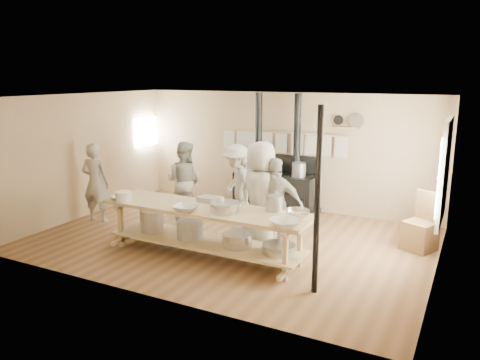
% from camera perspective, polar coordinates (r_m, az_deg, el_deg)
% --- Properties ---
extents(ground, '(7.00, 7.00, 0.00)m').
position_cam_1_polar(ground, '(8.71, -1.12, -7.25)').
color(ground, brown).
rests_on(ground, ground).
extents(room_shell, '(7.00, 7.00, 7.00)m').
position_cam_1_polar(room_shell, '(8.29, -1.17, 3.35)').
color(room_shell, tan).
rests_on(room_shell, ground).
extents(window_right, '(0.09, 1.50, 1.65)m').
position_cam_1_polar(window_right, '(7.95, 23.68, 0.96)').
color(window_right, beige).
rests_on(window_right, ground).
extents(left_opening, '(0.00, 0.90, 0.90)m').
position_cam_1_polar(left_opening, '(11.85, -11.37, 5.81)').
color(left_opening, white).
rests_on(left_opening, ground).
extents(stove, '(1.90, 0.75, 2.60)m').
position_cam_1_polar(stove, '(10.39, 4.38, -0.97)').
color(stove, black).
rests_on(stove, ground).
extents(towel_rail, '(3.00, 0.04, 0.47)m').
position_cam_1_polar(towel_rail, '(10.46, 5.11, 4.83)').
color(towel_rail, tan).
rests_on(towel_rail, ground).
extents(back_wall_shelf, '(0.63, 0.14, 0.32)m').
position_cam_1_polar(back_wall_shelf, '(9.98, 13.10, 6.81)').
color(back_wall_shelf, tan).
rests_on(back_wall_shelf, ground).
extents(prep_table, '(3.60, 0.90, 0.85)m').
position_cam_1_polar(prep_table, '(7.80, -4.34, -5.64)').
color(prep_table, tan).
rests_on(prep_table, ground).
extents(support_post, '(0.08, 0.08, 2.60)m').
position_cam_1_polar(support_post, '(6.36, 9.41, -2.71)').
color(support_post, black).
rests_on(support_post, ground).
extents(cook_far_left, '(0.67, 0.51, 1.64)m').
position_cam_1_polar(cook_far_left, '(9.98, -17.18, -0.31)').
color(cook_far_left, '#B1AD9D').
rests_on(cook_far_left, ground).
extents(cook_left, '(0.87, 0.72, 1.65)m').
position_cam_1_polar(cook_left, '(9.71, -6.81, -0.15)').
color(cook_left, '#B1AD9D').
rests_on(cook_left, ground).
extents(cook_center, '(1.05, 0.82, 1.88)m').
position_cam_1_polar(cook_center, '(8.07, 2.51, -1.87)').
color(cook_center, '#B1AD9D').
rests_on(cook_center, ground).
extents(cook_right, '(0.99, 0.53, 1.61)m').
position_cam_1_polar(cook_right, '(8.01, 4.40, -3.01)').
color(cook_right, '#B1AD9D').
rests_on(cook_right, ground).
extents(cook_by_window, '(1.20, 1.18, 1.65)m').
position_cam_1_polar(cook_by_window, '(9.25, -0.31, -0.70)').
color(cook_by_window, '#B1AD9D').
rests_on(cook_by_window, ground).
extents(chair, '(0.63, 0.63, 1.01)m').
position_cam_1_polar(chair, '(8.70, 21.13, -6.06)').
color(chair, brown).
rests_on(chair, ground).
extents(bowl_white_a, '(0.44, 0.44, 0.10)m').
position_cam_1_polar(bowl_white_a, '(7.50, -6.66, -3.42)').
color(bowl_white_a, white).
rests_on(bowl_white_a, prep_table).
extents(bowl_steel_a, '(0.38, 0.38, 0.09)m').
position_cam_1_polar(bowl_steel_a, '(8.34, -14.66, -2.15)').
color(bowl_steel_a, silver).
rests_on(bowl_steel_a, prep_table).
extents(bowl_white_b, '(0.61, 0.61, 0.11)m').
position_cam_1_polar(bowl_white_b, '(6.74, 5.54, -5.23)').
color(bowl_white_b, white).
rests_on(bowl_white_b, prep_table).
extents(bowl_steel_b, '(0.37, 0.37, 0.12)m').
position_cam_1_polar(bowl_steel_b, '(7.18, 7.03, -4.09)').
color(bowl_steel_b, silver).
rests_on(bowl_steel_b, prep_table).
extents(roasting_pan, '(0.40, 0.27, 0.09)m').
position_cam_1_polar(roasting_pan, '(8.01, -3.66, -2.36)').
color(roasting_pan, '#B2B2B7').
rests_on(roasting_pan, prep_table).
extents(mixing_bowl_large, '(0.49, 0.49, 0.15)m').
position_cam_1_polar(mixing_bowl_large, '(7.42, -1.88, -3.30)').
color(mixing_bowl_large, silver).
rests_on(mixing_bowl_large, prep_table).
extents(bucket_galv, '(0.35, 0.35, 0.25)m').
position_cam_1_polar(bucket_galv, '(7.47, 4.19, -2.85)').
color(bucket_galv, gray).
rests_on(bucket_galv, prep_table).
extents(deep_bowl_enamel, '(0.32, 0.32, 0.17)m').
position_cam_1_polar(deep_bowl_enamel, '(8.24, -13.99, -1.97)').
color(deep_bowl_enamel, white).
rests_on(deep_bowl_enamel, prep_table).
extents(pitcher, '(0.15, 0.15, 0.20)m').
position_cam_1_polar(pitcher, '(7.55, -2.43, -2.85)').
color(pitcher, white).
rests_on(pitcher, prep_table).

